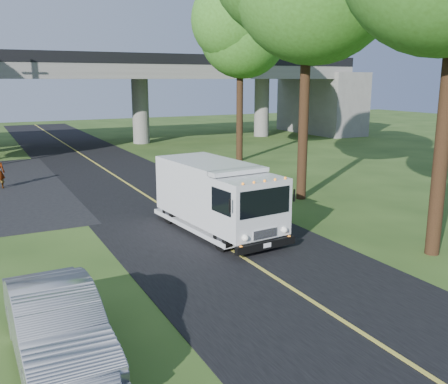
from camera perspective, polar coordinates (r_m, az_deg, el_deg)
ground at (r=12.90m, az=9.67°, el=-12.08°), size 120.00×120.00×0.00m
road at (r=21.27m, az=-6.56°, el=-1.94°), size 7.00×90.00×0.02m
lane_line at (r=21.26m, az=-6.56°, el=-1.88°), size 0.12×90.00×0.01m
overpass at (r=41.92m, az=-17.59°, el=11.07°), size 54.00×10.00×7.30m
tree_right_far at (r=33.53m, az=2.33°, el=17.76°), size 5.77×5.67×10.99m
step_van at (r=17.67m, az=-0.85°, el=-0.38°), size 2.75×6.15×2.50m
silver_sedan at (r=10.46m, az=-18.56°, el=-14.29°), size 1.66×4.52×1.48m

